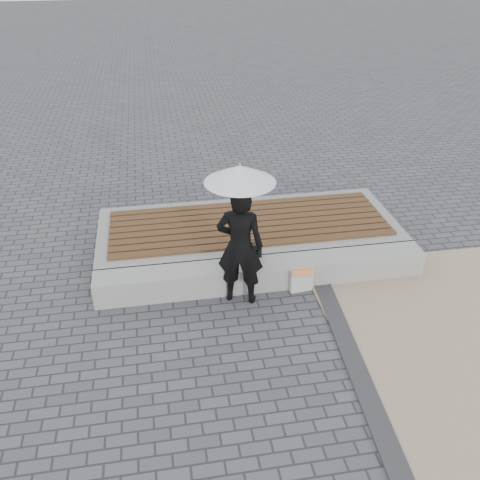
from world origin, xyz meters
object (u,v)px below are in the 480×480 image
(woman, at_px, (240,246))
(parasol, at_px, (240,174))
(handbag, at_px, (250,251))
(canvas_tote, at_px, (301,279))
(seating_ledge, at_px, (263,273))

(woman, distance_m, parasol, 1.09)
(woman, height_order, parasol, parasol)
(parasol, height_order, handbag, parasol)
(woman, bearing_deg, canvas_tote, -157.84)
(woman, relative_size, handbag, 5.40)
(parasol, relative_size, canvas_tote, 3.33)
(seating_ledge, xyz_separation_m, handbag, (-0.17, 0.15, 0.32))
(parasol, distance_m, handbag, 1.55)
(seating_ledge, distance_m, parasol, 1.86)
(handbag, xyz_separation_m, canvas_tote, (0.70, -0.38, -0.34))
(seating_ledge, xyz_separation_m, parasol, (-0.41, -0.30, 1.79))
(handbag, height_order, canvas_tote, handbag)
(seating_ledge, bearing_deg, handbag, 139.95)
(handbag, bearing_deg, parasol, -134.62)
(handbag, bearing_deg, canvas_tote, -45.49)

